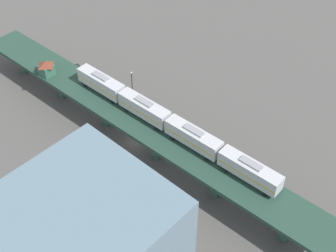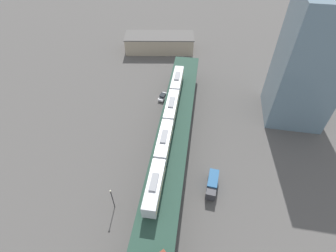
% 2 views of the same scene
% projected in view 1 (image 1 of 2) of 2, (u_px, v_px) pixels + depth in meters
% --- Properties ---
extents(ground_plane, '(400.00, 400.00, 0.00)m').
position_uv_depth(ground_plane, '(135.00, 142.00, 100.10)').
color(ground_plane, '#514F4C').
extents(elevated_viaduct, '(11.05, 92.20, 7.13)m').
position_uv_depth(elevated_viaduct, '(133.00, 120.00, 95.99)').
color(elevated_viaduct, '#244135').
rests_on(elevated_viaduct, ground).
extents(subway_train, '(4.27, 49.86, 4.45)m').
position_uv_depth(subway_train, '(168.00, 122.00, 90.35)').
color(subway_train, silver).
rests_on(subway_train, elevated_viaduct).
extents(signal_hut, '(3.31, 3.31, 3.40)m').
position_uv_depth(signal_hut, '(46.00, 68.00, 104.52)').
color(signal_hut, '#33604C').
rests_on(signal_hut, elevated_viaduct).
extents(street_car_white, '(2.61, 4.66, 1.89)m').
position_uv_depth(street_car_white, '(271.00, 193.00, 88.67)').
color(street_car_white, silver).
rests_on(street_car_white, ground).
extents(street_car_silver, '(2.48, 4.63, 1.89)m').
position_uv_depth(street_car_silver, '(78.00, 70.00, 117.49)').
color(street_car_silver, '#B7BABF').
rests_on(street_car_silver, ground).
extents(delivery_truck, '(2.80, 7.34, 3.20)m').
position_uv_depth(delivery_truck, '(86.00, 158.00, 94.30)').
color(delivery_truck, '#333338').
rests_on(delivery_truck, ground).
extents(street_lamp, '(0.44, 0.44, 6.94)m').
position_uv_depth(street_lamp, '(132.00, 82.00, 108.73)').
color(street_lamp, black).
rests_on(street_lamp, ground).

